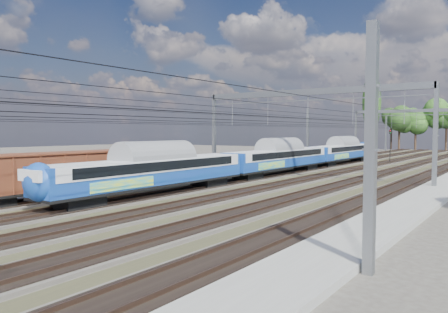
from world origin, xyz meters
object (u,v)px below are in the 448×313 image
Objects in this scene: freight_boxcar at (55,172)px; signal_near at (390,142)px; emu_train at (278,154)px; worker at (437,150)px.

signal_near is at bearing 79.66° from freight_boxcar.
worker is (5.66, 60.24, -1.45)m from emu_train.
emu_train is 11.44× the size of signal_near.
signal_near reaches higher than emu_train.
freight_boxcar reaches higher than worker.
freight_boxcar is 51.78m from signal_near.
signal_near is (-0.87, -33.56, 2.31)m from worker.
signal_near is (4.79, 26.68, 0.85)m from emu_train.
worker is at bearing 112.08° from signal_near.
emu_train is at bearing 79.48° from freight_boxcar.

